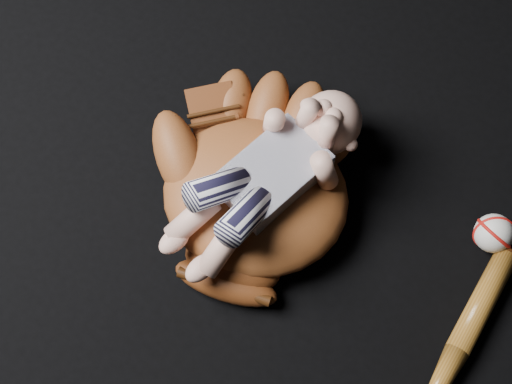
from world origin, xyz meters
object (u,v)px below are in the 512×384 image
Objects in this scene: newborn_baby at (258,182)px; baseball_bat at (450,364)px; baseball_glove at (256,191)px; baseball at (494,233)px.

newborn_baby is 0.91× the size of baseball_bat.
baseball_glove is 1.14× the size of newborn_baby.
baseball_bat is at bearing 5.48° from newborn_baby.
baseball is (0.33, 0.19, -0.03)m from baseball_glove.
baseball_glove is 6.67× the size of baseball.
newborn_baby reaches higher than baseball.
baseball_bat is at bearing -23.37° from baseball_glove.
baseball_glove is at bearing 157.60° from newborn_baby.
baseball is (0.32, 0.19, -0.09)m from newborn_baby.
baseball_bat is (0.39, -0.03, -0.05)m from baseball_glove.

